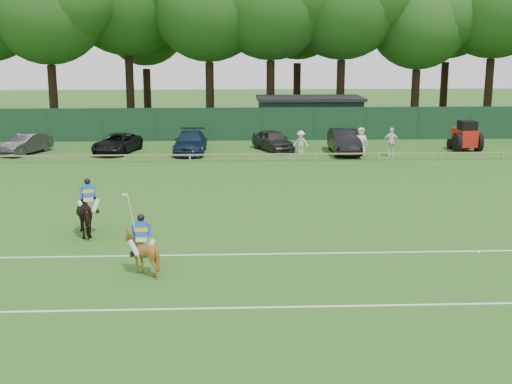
{
  "coord_description": "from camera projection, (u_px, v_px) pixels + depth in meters",
  "views": [
    {
      "loc": [
        -0.73,
        -24.52,
        7.62
      ],
      "look_at": [
        0.5,
        3.0,
        1.4
      ],
      "focal_mm": 48.0,
      "sensor_mm": 36.0,
      "label": 1
    }
  ],
  "objects": [
    {
      "name": "spectator_left",
      "position": [
        301.0,
        143.0,
        45.58
      ],
      "size": [
        1.16,
        0.88,
        1.59
      ],
      "primitive_type": "imported",
      "rotation": [
        0.0,
        0.0,
        -0.31
      ],
      "color": "silver",
      "rests_on": "ground"
    },
    {
      "name": "pitch_lines",
      "position": [
        250.0,
        278.0,
        22.19
      ],
      "size": [
        60.0,
        5.1,
        0.01
      ],
      "color": "silver",
      "rests_on": "ground"
    },
    {
      "name": "spectator_right",
      "position": [
        361.0,
        141.0,
        45.23
      ],
      "size": [
        0.91,
        0.59,
        1.85
      ],
      "primitive_type": "imported",
      "rotation": [
        0.0,
        0.0,
        -0.01
      ],
      "color": "silver",
      "rests_on": "ground"
    },
    {
      "name": "perimeter_fence",
      "position": [
        235.0,
        124.0,
        51.64
      ],
      "size": [
        92.08,
        0.08,
        2.5
      ],
      "color": "#14351E",
      "rests_on": "ground"
    },
    {
      "name": "pitch_rail",
      "position": [
        237.0,
        154.0,
        43.05
      ],
      "size": [
        62.1,
        0.1,
        0.5
      ],
      "color": "#997F5B",
      "rests_on": "ground"
    },
    {
      "name": "horse_chestnut",
      "position": [
        142.0,
        253.0,
        22.46
      ],
      "size": [
        1.26,
        1.39,
        1.43
      ],
      "primitive_type": "imported",
      "rotation": [
        0.0,
        0.0,
        3.23
      ],
      "color": "brown",
      "rests_on": "ground"
    },
    {
      "name": "rider_dark",
      "position": [
        88.0,
        195.0,
        26.75
      ],
      "size": [
        0.91,
        0.54,
        1.41
      ],
      "rotation": [
        0.0,
        0.0,
        3.5
      ],
      "color": "silver",
      "rests_on": "ground"
    },
    {
      "name": "hatch_grey",
      "position": [
        273.0,
        140.0,
        47.15
      ],
      "size": [
        3.13,
        4.5,
        1.42
      ],
      "primitive_type": "imported",
      "rotation": [
        0.0,
        0.0,
        0.39
      ],
      "color": "#2E2E31",
      "rests_on": "ground"
    },
    {
      "name": "spectator_mid",
      "position": [
        391.0,
        142.0,
        44.84
      ],
      "size": [
        1.11,
        0.47,
        1.89
      ],
      "primitive_type": "imported",
      "rotation": [
        0.0,
        0.0,
        0.01
      ],
      "color": "white",
      "rests_on": "ground"
    },
    {
      "name": "sedan_navy",
      "position": [
        190.0,
        142.0,
        46.14
      ],
      "size": [
        2.22,
        5.13,
        1.47
      ],
      "primitive_type": "imported",
      "rotation": [
        0.0,
        0.0,
        -0.03
      ],
      "color": "#13233E",
      "rests_on": "ground"
    },
    {
      "name": "utility_shed",
      "position": [
        310.0,
        116.0,
        54.76
      ],
      "size": [
        8.4,
        4.4,
        3.04
      ],
      "color": "#14331E",
      "rests_on": "ground"
    },
    {
      "name": "rider_chestnut",
      "position": [
        141.0,
        233.0,
        22.3
      ],
      "size": [
        0.94,
        0.56,
        2.05
      ],
      "rotation": [
        0.0,
        0.0,
        3.23
      ],
      "color": "silver",
      "rests_on": "ground"
    },
    {
      "name": "ground",
      "position": [
        246.0,
        246.0,
        25.61
      ],
      "size": [
        160.0,
        160.0,
        0.0
      ],
      "primitive_type": "plane",
      "color": "#1E4C14",
      "rests_on": "ground"
    },
    {
      "name": "estate_black",
      "position": [
        344.0,
        141.0,
        45.97
      ],
      "size": [
        1.79,
        4.96,
        1.63
      ],
      "primitive_type": "imported",
      "rotation": [
        0.0,
        0.0,
        -0.01
      ],
      "color": "black",
      "rests_on": "ground"
    },
    {
      "name": "suv_black",
      "position": [
        117.0,
        143.0,
        46.2
      ],
      "size": [
        3.26,
        5.07,
        1.3
      ],
      "primitive_type": "imported",
      "rotation": [
        0.0,
        0.0,
        -0.25
      ],
      "color": "black",
      "rests_on": "ground"
    },
    {
      "name": "sedan_grey",
      "position": [
        26.0,
        144.0,
        45.86
      ],
      "size": [
        2.89,
        4.31,
        1.34
      ],
      "primitive_type": "imported",
      "rotation": [
        0.0,
        0.0,
        -0.4
      ],
      "color": "#2E2E31",
      "rests_on": "ground"
    },
    {
      "name": "polo_ball",
      "position": [
        479.0,
        253.0,
        24.69
      ],
      "size": [
        0.09,
        0.09,
        0.09
      ],
      "primitive_type": "sphere",
      "color": "silver",
      "rests_on": "ground"
    },
    {
      "name": "tree_row",
      "position": [
        257.0,
        127.0,
        59.8
      ],
      "size": [
        96.0,
        12.0,
        21.0
      ],
      "primitive_type": null,
      "color": "#26561C",
      "rests_on": "ground"
    },
    {
      "name": "tractor",
      "position": [
        465.0,
        137.0,
        46.88
      ],
      "size": [
        1.81,
        2.58,
        2.12
      ],
      "rotation": [
        0.0,
        0.0,
        0.04
      ],
      "color": "#A81A0F",
      "rests_on": "ground"
    },
    {
      "name": "horse_dark",
      "position": [
        89.0,
        213.0,
        26.93
      ],
      "size": [
        1.59,
        2.25,
        1.73
      ],
      "primitive_type": "imported",
      "rotation": [
        0.0,
        0.0,
        3.5
      ],
      "color": "black",
      "rests_on": "ground"
    }
  ]
}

